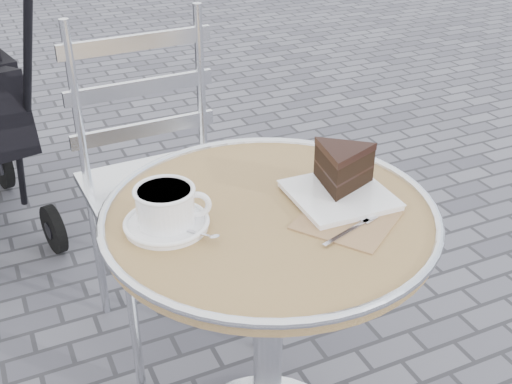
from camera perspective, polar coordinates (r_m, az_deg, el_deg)
name	(u,v)px	position (r m, az deg, el deg)	size (l,w,h in m)	color
cafe_table	(269,274)	(1.45, 1.15, -7.30)	(0.72, 0.72, 0.74)	silver
cappuccino_set	(167,210)	(1.29, -7.94, -1.61)	(0.17, 0.19, 0.09)	white
cake_plate_set	(342,173)	(1.40, 7.62, 1.64)	(0.27, 0.33, 0.11)	#987153
bistro_chair	(154,147)	(1.92, -9.06, 4.00)	(0.46, 0.46, 0.99)	silver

